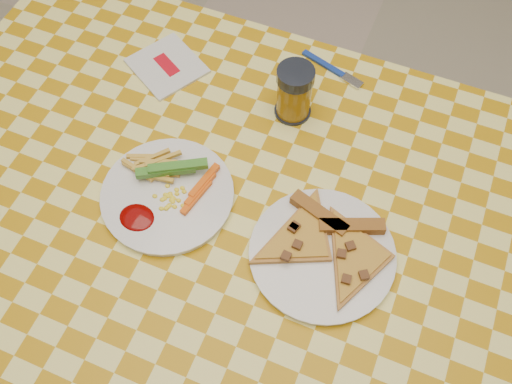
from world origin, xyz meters
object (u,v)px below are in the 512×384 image
plate_left (168,196)px  plate_right (322,255)px  table (232,230)px  drink_glass (294,93)px

plate_left → plate_right: size_ratio=0.96×
plate_left → table: bearing=7.8°
plate_right → table: bearing=173.8°
plate_left → plate_right: (0.29, -0.00, 0.00)m
plate_right → drink_glass: size_ratio=2.08×
table → drink_glass: drink_glass is taller
plate_right → drink_glass: drink_glass is taller
table → plate_left: bearing=-172.2°
plate_right → drink_glass: bearing=119.7°
table → plate_left: (-0.11, -0.02, 0.08)m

